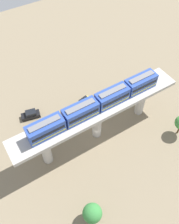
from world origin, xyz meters
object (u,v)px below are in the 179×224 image
(train, at_px, (97,104))
(tree_near_viaduct, at_px, (92,213))
(parked_car_black, at_px, (31,115))
(parked_car_yellow, at_px, (84,103))

(train, distance_m, tree_near_viaduct, 18.80)
(parked_car_black, xyz_separation_m, tree_near_viaduct, (26.15, -0.01, 2.19))
(train, height_order, parked_car_black, train)
(parked_car_black, height_order, parked_car_yellow, same)
(train, xyz_separation_m, tree_near_viaduct, (14.19, -9.91, -7.35))
(parked_car_black, relative_size, parked_car_yellow, 1.00)
(parked_car_yellow, bearing_deg, parked_car_black, -118.04)
(parked_car_black, height_order, tree_near_viaduct, tree_near_viaduct)
(parked_car_yellow, distance_m, tree_near_viaduct, 25.95)
(parked_car_black, distance_m, parked_car_yellow, 12.65)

